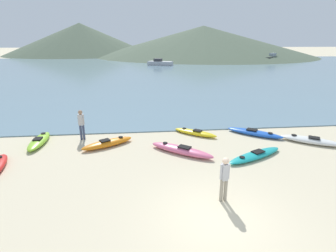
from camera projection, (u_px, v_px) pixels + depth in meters
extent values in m
plane|color=beige|center=(217.00, 219.00, 8.21)|extent=(400.00, 400.00, 0.00)
cube|color=slate|center=(152.00, 70.00, 49.11)|extent=(160.00, 70.00, 0.06)
cone|color=#4C5B47|center=(80.00, 39.00, 98.91)|extent=(54.10, 54.10, 11.40)
cone|color=#4C5B47|center=(203.00, 41.00, 91.65)|extent=(74.85, 74.85, 10.02)
ellipsoid|color=#E5668C|center=(181.00, 150.00, 12.90)|extent=(3.14, 2.62, 0.35)
cube|color=black|center=(184.00, 147.00, 12.75)|extent=(0.72, 0.68, 0.05)
cylinder|color=black|center=(165.00, 143.00, 13.30)|extent=(0.25, 0.25, 0.02)
ellipsoid|color=white|center=(310.00, 140.00, 14.16)|extent=(2.94, 2.33, 0.32)
cube|color=black|center=(314.00, 138.00, 14.04)|extent=(0.69, 0.66, 0.05)
cylinder|color=black|center=(294.00, 135.00, 14.48)|extent=(0.27, 0.27, 0.02)
ellipsoid|color=#8CCC2D|center=(39.00, 141.00, 14.07)|extent=(0.76, 2.77, 0.33)
cube|color=black|center=(38.00, 139.00, 13.88)|extent=(0.41, 0.50, 0.05)
cylinder|color=black|center=(43.00, 133.00, 14.73)|extent=(0.25, 0.25, 0.02)
ellipsoid|color=teal|center=(255.00, 155.00, 12.44)|extent=(3.31, 2.13, 0.25)
cube|color=black|center=(258.00, 152.00, 12.48)|extent=(0.71, 0.61, 0.05)
cylinder|color=black|center=(242.00, 157.00, 11.93)|extent=(0.24, 0.24, 0.02)
ellipsoid|color=orange|center=(108.00, 143.00, 13.76)|extent=(2.76, 2.03, 0.34)
cube|color=black|center=(105.00, 140.00, 13.62)|extent=(0.63, 0.59, 0.05)
cylinder|color=black|center=(121.00, 137.00, 14.14)|extent=(0.24, 0.24, 0.02)
ellipsoid|color=yellow|center=(195.00, 133.00, 15.43)|extent=(2.53, 2.13, 0.27)
cube|color=black|center=(197.00, 130.00, 15.32)|extent=(0.60, 0.57, 0.05)
cylinder|color=black|center=(184.00, 128.00, 15.75)|extent=(0.22, 0.22, 0.02)
ellipsoid|color=blue|center=(254.00, 133.00, 15.38)|extent=(2.98, 2.58, 0.29)
cube|color=black|center=(252.00, 130.00, 15.41)|extent=(0.71, 0.68, 0.05)
cylinder|color=black|center=(270.00, 133.00, 14.88)|extent=(0.26, 0.26, 0.02)
cylinder|color=gray|center=(221.00, 190.00, 9.00)|extent=(0.12, 0.12, 0.82)
cylinder|color=gray|center=(225.00, 190.00, 9.02)|extent=(0.12, 0.12, 0.82)
cube|color=#B2B2B7|center=(225.00, 172.00, 8.79)|extent=(0.21, 0.24, 0.58)
cylinder|color=#B2B2B7|center=(221.00, 172.00, 8.78)|extent=(0.09, 0.09, 0.55)
cylinder|color=#B2B2B7|center=(228.00, 171.00, 8.80)|extent=(0.09, 0.09, 0.55)
sphere|color=beige|center=(226.00, 161.00, 8.66)|extent=(0.22, 0.22, 0.22)
cylinder|color=#384260|center=(81.00, 132.00, 14.58)|extent=(0.13, 0.13, 0.86)
cylinder|color=#384260|center=(84.00, 132.00, 14.60)|extent=(0.13, 0.13, 0.86)
cube|color=#B2B2B7|center=(81.00, 120.00, 14.36)|extent=(0.26, 0.23, 0.61)
cylinder|color=#B2B2B7|center=(79.00, 120.00, 14.34)|extent=(0.09, 0.09, 0.58)
cylinder|color=#B2B2B7|center=(83.00, 119.00, 14.37)|extent=(0.09, 0.09, 0.58)
sphere|color=#A37A5B|center=(80.00, 112.00, 14.22)|extent=(0.23, 0.23, 0.23)
cube|color=#B2B2B7|center=(160.00, 63.00, 57.05)|extent=(5.65, 4.19, 0.84)
cube|color=#333338|center=(158.00, 60.00, 57.01)|extent=(1.97, 1.81, 0.59)
cube|color=black|center=(271.00, 59.00, 65.97)|extent=(5.66, 4.80, 1.23)
cube|color=#8C99A8|center=(273.00, 55.00, 66.00)|extent=(2.03, 1.90, 0.86)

